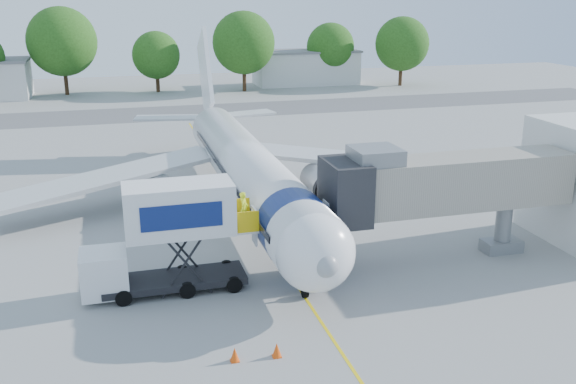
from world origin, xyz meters
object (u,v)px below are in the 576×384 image
object	(u,v)px
jet_bridge	(435,185)
ground_tug	(391,363)
aircraft	(246,168)
catering_hiloader	(167,239)

from	to	relation	value
jet_bridge	ground_tug	size ratio (longest dim) A/B	3.91
aircraft	catering_hiloader	distance (m)	12.77
catering_hiloader	aircraft	bearing A→B (deg)	60.59
aircraft	ground_tug	distance (m)	21.26
aircraft	jet_bridge	distance (m)	13.77
aircraft	ground_tug	bearing A→B (deg)	-86.90
catering_hiloader	ground_tug	bearing A→B (deg)	-53.40
jet_bridge	ground_tug	distance (m)	12.64
catering_hiloader	ground_tug	world-z (taller)	catering_hiloader
ground_tug	aircraft	bearing A→B (deg)	97.08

